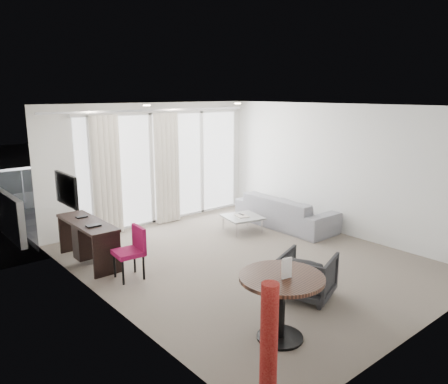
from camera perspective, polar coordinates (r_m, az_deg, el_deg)
floor at (r=7.56m, az=2.96°, el=-8.94°), size 5.00×6.00×0.00m
ceiling at (r=7.02m, az=3.21°, el=11.16°), size 5.00×6.00×0.00m
wall_left at (r=5.81m, az=-15.27°, el=-2.62°), size 0.00×6.00×2.60m
wall_right at (r=9.04m, az=14.76°, el=2.86°), size 0.00×6.00×2.60m
wall_front at (r=5.46m, az=25.14°, el=-4.41°), size 5.00×0.00×2.60m
window_panel at (r=9.71m, az=-7.72°, el=3.23°), size 4.00×0.02×2.38m
window_frame at (r=9.70m, az=-7.67°, el=3.22°), size 4.10×0.06×2.44m
curtain_left at (r=8.89m, az=-15.06°, el=2.01°), size 0.60×0.20×2.38m
curtain_right at (r=9.55m, az=-7.44°, el=3.08°), size 0.60×0.20×2.38m
curtain_track at (r=9.29m, az=-8.99°, el=10.52°), size 4.80×0.04×0.04m
downlight_a at (r=7.78m, az=-10.05°, el=11.08°), size 0.12×0.12×0.02m
downlight_b at (r=9.01m, az=1.80°, el=11.49°), size 0.12×0.12×0.02m
desk at (r=7.71m, az=-17.31°, el=-6.26°), size 0.48×1.53×0.72m
tv at (r=7.13m, az=-19.90°, el=0.30°), size 0.05×0.80×0.50m
desk_chair at (r=6.89m, az=-12.38°, el=-7.84°), size 0.48×0.45×0.81m
round_table at (r=5.23m, az=7.44°, el=-14.75°), size 1.18×1.18×0.78m
menu_card at (r=5.04m, az=8.13°, el=-11.71°), size 0.13×0.04×0.24m
red_lamp at (r=4.05m, az=5.86°, el=-19.82°), size 0.31×0.31×1.25m
tub_armchair at (r=6.29m, az=10.88°, el=-10.64°), size 0.90×0.89×0.64m
coffee_table at (r=9.04m, az=2.41°, el=-4.16°), size 0.86×0.86×0.32m
remote at (r=9.05m, az=2.30°, el=-2.82°), size 0.07×0.17×0.02m
magazine at (r=8.98m, az=2.33°, el=-2.94°), size 0.32×0.37×0.02m
sofa at (r=9.43m, az=8.05°, el=-2.47°), size 0.89×2.27×0.66m
terrace_slab at (r=11.26m, az=-11.67°, el=-2.15°), size 5.60×3.00×0.12m
rattan_chair_a at (r=11.64m, az=-6.96°, el=0.70°), size 0.63×0.63×0.74m
rattan_chair_b at (r=11.92m, az=-7.41°, el=1.04°), size 0.65×0.65×0.77m
rattan_table at (r=11.43m, az=-6.17°, el=-0.16°), size 0.60×0.60×0.49m
balustrade at (r=12.41m, az=-14.99°, el=1.72°), size 5.50×0.06×1.05m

